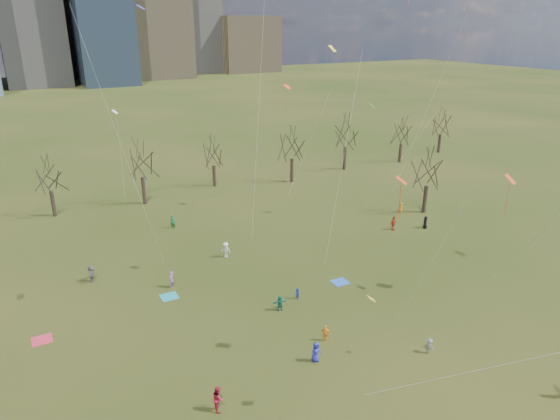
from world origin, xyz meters
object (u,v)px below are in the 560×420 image
blanket_navy (340,282)px  person_4 (326,333)px  person_0 (316,352)px  person_2 (218,398)px  blanket_teal (169,297)px  blanket_crimson (42,340)px

blanket_navy → person_4: (-6.78, -7.55, 0.70)m
person_0 → person_4: 2.86m
person_0 → person_2: bearing=-172.6°
blanket_navy → person_2: size_ratio=0.85×
blanket_teal → blanket_crimson: 11.46m
person_2 → blanket_navy: bearing=-44.2°
blanket_teal → person_4: person_4 is taller
person_0 → blanket_teal: bearing=114.7°
blanket_teal → person_2: (-1.47, -16.16, 0.93)m
person_0 → person_4: bearing=40.3°
blanket_teal → blanket_navy: (16.04, -5.51, 0.00)m
blanket_navy → blanket_crimson: (-27.36, 3.77, 0.00)m
person_2 → person_4: bearing=-59.4°
blanket_teal → blanket_navy: 16.96m
blanket_teal → blanket_crimson: size_ratio=1.00×
blanket_navy → person_4: person_4 is taller
blanket_teal → blanket_navy: size_ratio=1.00×
person_4 → blanket_teal: bearing=-6.9°
blanket_navy → person_0: 13.02m
blanket_teal → blanket_navy: bearing=-19.0°
blanket_crimson → person_2: bearing=-55.6°
blanket_teal → person_4: bearing=-54.7°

